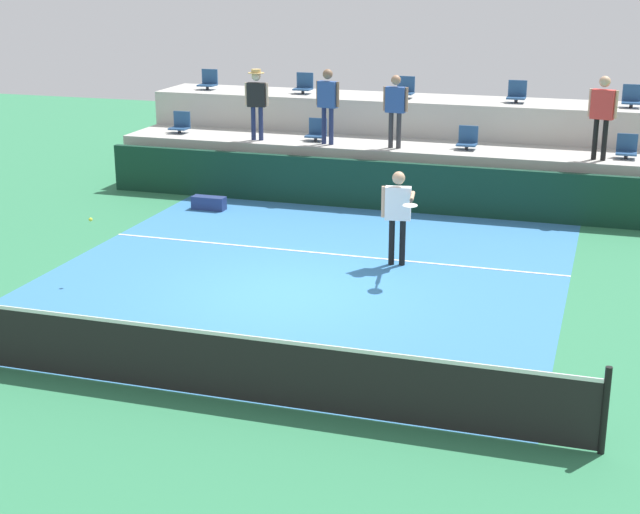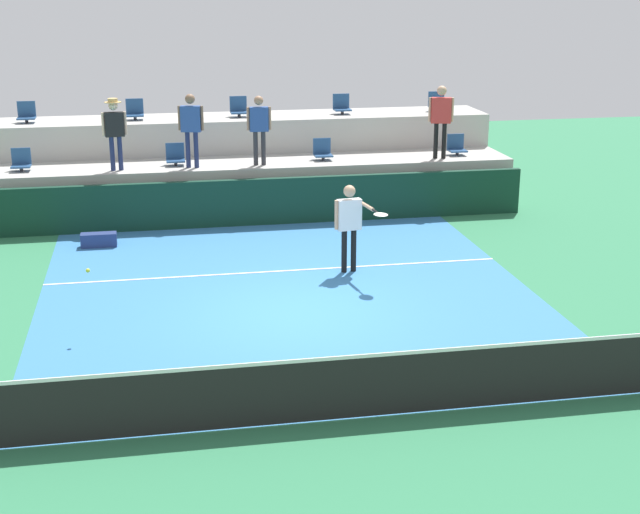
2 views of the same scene
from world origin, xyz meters
TOP-DOWN VIEW (x-y plane):
  - ground_plane at (0.00, 0.00)m, footprint 40.00×40.00m
  - court_inner_paint at (0.00, 1.00)m, footprint 9.00×10.00m
  - court_service_line at (0.00, 2.40)m, footprint 9.00×0.06m
  - tennis_net at (0.00, -4.00)m, footprint 10.48×0.08m
  - sponsor_backboard at (0.00, 6.00)m, footprint 13.00×0.16m
  - seating_tier_lower at (0.00, 7.30)m, footprint 13.00×1.80m
  - seating_tier_upper at (0.00, 9.10)m, footprint 13.00×1.80m
  - stadium_chair_lower_far_left at (-5.34, 7.23)m, footprint 0.44×0.40m
  - stadium_chair_lower_left at (-1.78, 7.23)m, footprint 0.44×0.40m
  - stadium_chair_lower_right at (1.83, 7.23)m, footprint 0.44×0.40m
  - stadium_chair_lower_far_right at (5.29, 7.23)m, footprint 0.44×0.40m
  - stadium_chair_upper_far_left at (-5.35, 9.03)m, footprint 0.44×0.40m
  - stadium_chair_upper_left at (-2.69, 9.03)m, footprint 0.44×0.40m
  - stadium_chair_upper_center at (-0.05, 9.03)m, footprint 0.44×0.40m
  - stadium_chair_upper_right at (2.68, 9.03)m, footprint 0.44×0.40m
  - stadium_chair_upper_far_right at (5.31, 9.03)m, footprint 0.44×0.40m
  - tennis_player at (1.40, 2.11)m, footprint 0.87×1.19m
  - spectator_with_hat at (-3.14, 6.85)m, footprint 0.58×0.44m
  - spectator_leaning_on_rail at (-1.39, 6.85)m, footprint 0.60×0.28m
  - spectator_in_white at (0.22, 6.85)m, footprint 0.58×0.23m
  - spectator_in_grey at (4.72, 6.85)m, footprint 0.62×0.29m
  - tennis_ball at (-3.44, -0.35)m, footprint 0.07×0.07m
  - equipment_bag at (-3.56, 4.83)m, footprint 0.76×0.28m

SIDE VIEW (x-z plane):
  - ground_plane at x=0.00m, z-range 0.00..0.00m
  - court_inner_paint at x=0.00m, z-range 0.00..0.01m
  - court_service_line at x=0.00m, z-range 0.01..0.01m
  - equipment_bag at x=-3.56m, z-range 0.00..0.30m
  - tennis_net at x=0.00m, z-range -0.04..1.03m
  - sponsor_backboard at x=0.00m, z-range 0.00..1.10m
  - seating_tier_lower at x=0.00m, z-range 0.00..1.25m
  - seating_tier_upper at x=0.00m, z-range 0.00..2.10m
  - tennis_player at x=1.40m, z-range 0.20..1.96m
  - tennis_ball at x=-3.44m, z-range 1.08..1.15m
  - stadium_chair_lower_far_left at x=-5.34m, z-range 1.20..1.72m
  - stadium_chair_lower_left at x=-1.78m, z-range 1.20..1.72m
  - stadium_chair_lower_right at x=1.83m, z-range 1.20..1.72m
  - stadium_chair_lower_far_right at x=5.29m, z-range 1.20..1.72m
  - spectator_in_white at x=0.22m, z-range 1.42..3.07m
  - spectator_with_hat at x=-3.14m, z-range 1.43..3.11m
  - spectator_leaning_on_rail at x=-1.39m, z-range 1.43..3.17m
  - stadium_chair_upper_far_left at x=-5.35m, z-range 2.05..2.57m
  - stadium_chair_upper_left at x=-2.69m, z-range 2.05..2.57m
  - stadium_chair_upper_center at x=-0.05m, z-range 2.05..2.57m
  - stadium_chair_upper_right at x=2.68m, z-range 2.05..2.57m
  - stadium_chair_upper_far_right at x=5.31m, z-range 2.05..2.57m
  - spectator_in_grey at x=4.72m, z-range 1.45..3.24m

